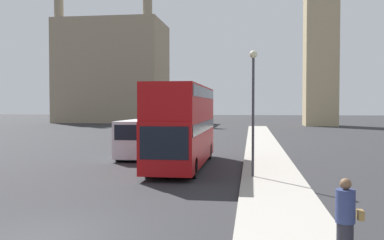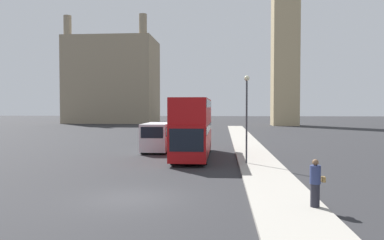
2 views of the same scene
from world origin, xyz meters
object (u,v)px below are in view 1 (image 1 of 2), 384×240
pedestrian (346,222)px  white_van (140,138)px  street_lamp (253,94)px  red_double_decker_bus (183,122)px

pedestrian → white_van: bearing=117.0°
street_lamp → red_double_decker_bus: bearing=137.2°
red_double_decker_bus → white_van: 5.01m
red_double_decker_bus → white_van: (-3.43, 3.45, -1.19)m
white_van → red_double_decker_bus: bearing=-45.1°
white_van → street_lamp: 10.55m
red_double_decker_bus → pedestrian: bearing=-68.4°
street_lamp → white_van: bearing=136.1°
red_double_decker_bus → pedestrian: red_double_decker_bus is taller
pedestrian → street_lamp: (-1.88, 11.03, 2.96)m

